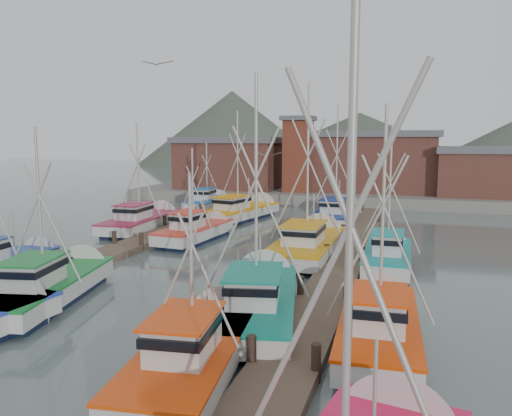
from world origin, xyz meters
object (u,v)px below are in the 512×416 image
(boat_1, at_px, (199,348))
(boat_12, at_px, (242,211))
(lookout_tower, at_px, (298,153))
(boat_8, at_px, (198,231))
(boat_4, at_px, (53,285))

(boat_1, height_order, boat_12, boat_12)
(lookout_tower, xyz_separation_m, boat_8, (-1.96, -23.68, -4.88))
(boat_4, distance_m, boat_12, 24.36)
(lookout_tower, distance_m, boat_8, 24.25)
(boat_1, distance_m, boat_12, 29.85)
(lookout_tower, xyz_separation_m, boat_4, (-2.75, -37.87, -4.87))
(boat_12, bearing_deg, boat_1, -61.97)
(boat_1, bearing_deg, boat_4, 147.56)
(boat_4, relative_size, boat_12, 0.87)
(boat_8, bearing_deg, boat_1, -61.07)
(boat_1, xyz_separation_m, boat_12, (-8.40, 28.65, 0.01))
(lookout_tower, distance_m, boat_1, 42.92)
(boat_4, bearing_deg, boat_8, 75.00)
(boat_4, bearing_deg, boat_12, 76.58)
(lookout_tower, bearing_deg, boat_4, -94.15)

